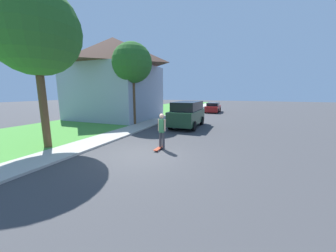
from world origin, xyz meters
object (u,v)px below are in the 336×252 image
(lawn_tree_near, at_px, (35,31))
(suv_parked, at_px, (187,114))
(skateboarder, at_px, (162,129))
(lawn_tree_far, at_px, (132,63))
(car_down_street, at_px, (213,108))
(skateboard, at_px, (159,148))

(lawn_tree_near, height_order, suv_parked, lawn_tree_near)
(lawn_tree_near, height_order, skateboarder, lawn_tree_near)
(lawn_tree_near, xyz_separation_m, lawn_tree_far, (0.35, 7.68, -0.41))
(lawn_tree_far, relative_size, car_down_street, 1.64)
(car_down_street, bearing_deg, lawn_tree_near, -103.94)
(lawn_tree_near, bearing_deg, car_down_street, 76.06)
(lawn_tree_far, relative_size, suv_parked, 1.44)
(skateboard, bearing_deg, lawn_tree_far, 130.73)
(skateboarder, bearing_deg, suv_parked, 94.55)
(lawn_tree_far, height_order, car_down_street, lawn_tree_far)
(suv_parked, relative_size, skateboard, 5.73)
(suv_parked, height_order, skateboarder, suv_parked)
(car_down_street, bearing_deg, skateboard, -89.54)
(car_down_street, bearing_deg, suv_parked, -91.19)
(suv_parked, height_order, car_down_street, suv_parked)
(skateboarder, height_order, skateboard, skateboarder)
(suv_parked, xyz_separation_m, skateboarder, (0.51, -6.45, -0.09))
(suv_parked, relative_size, car_down_street, 1.14)
(skateboard, bearing_deg, suv_parked, 93.59)
(lawn_tree_near, height_order, skateboard, lawn_tree_near)
(lawn_tree_near, distance_m, suv_parked, 10.81)
(suv_parked, distance_m, skateboarder, 6.47)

